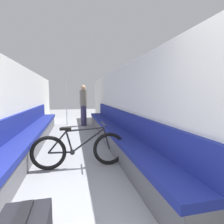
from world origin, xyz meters
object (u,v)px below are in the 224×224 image
at_px(bicycle, 80,150).
at_px(bench_seat_row_left, 30,137).
at_px(bench_seat_row_right, 114,133).
at_px(passenger_standing, 83,105).
at_px(grab_pole_near, 66,102).

bearing_deg(bicycle, bench_seat_row_left, 124.60).
height_order(bench_seat_row_right, passenger_standing, passenger_standing).
distance_m(bench_seat_row_right, bicycle, 1.61).
bearing_deg(passenger_standing, bench_seat_row_left, -129.91).
height_order(bench_seat_row_left, bench_seat_row_right, same).
bearing_deg(passenger_standing, bicycle, -108.22).
relative_size(bicycle, grab_pole_near, 0.84).
distance_m(bench_seat_row_right, passenger_standing, 3.10).
height_order(grab_pole_near, passenger_standing, grab_pole_near).
xyz_separation_m(bench_seat_row_left, grab_pole_near, (0.76, 3.40, 0.70)).
height_order(bench_seat_row_right, grab_pole_near, grab_pole_near).
bearing_deg(passenger_standing, grab_pole_near, 135.07).
relative_size(grab_pole_near, passenger_standing, 1.20).
height_order(bench_seat_row_left, grab_pole_near, grab_pole_near).
distance_m(bench_seat_row_left, grab_pole_near, 3.56).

